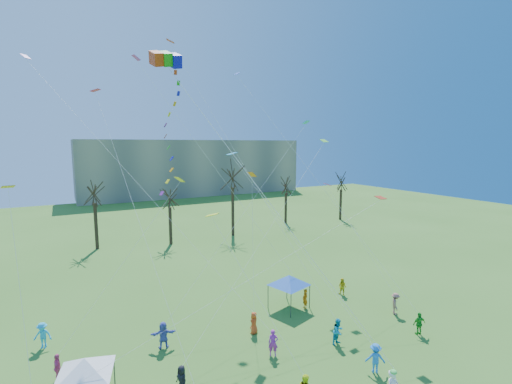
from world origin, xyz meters
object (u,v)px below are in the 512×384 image
distant_building (194,167)px  big_box_kite (175,134)px  canopy_tent_blue (289,280)px  canopy_tent_white (85,366)px

distant_building → big_box_kite: size_ratio=2.96×
big_box_kite → canopy_tent_blue: bearing=23.3°
distant_building → canopy_tent_white: distant_building is taller
canopy_tent_white → distant_building: bearing=67.0°
distant_building → big_box_kite: big_box_kite is taller
canopy_tent_white → canopy_tent_blue: (15.92, 4.58, 0.04)m
big_box_kite → canopy_tent_blue: (10.77, 4.65, -11.96)m
distant_building → canopy_tent_white: bearing=-113.0°
canopy_tent_white → canopy_tent_blue: size_ratio=0.99×
distant_building → canopy_tent_white: 83.02m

